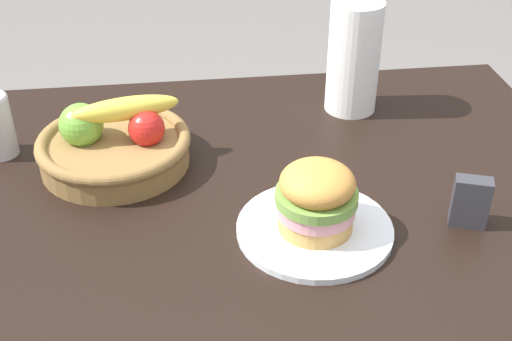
# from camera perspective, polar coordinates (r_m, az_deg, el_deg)

# --- Properties ---
(dining_table) EXTENTS (1.40, 0.90, 0.75)m
(dining_table) POSITION_cam_1_polar(r_m,az_deg,el_deg) (1.28, -2.75, -5.08)
(dining_table) COLOR black
(dining_table) RESTS_ON ground_plane
(plate) EXTENTS (0.26, 0.26, 0.01)m
(plate) POSITION_cam_1_polar(r_m,az_deg,el_deg) (1.12, 5.00, -4.97)
(plate) COLOR white
(plate) RESTS_ON dining_table
(sandwich) EXTENTS (0.13, 0.13, 0.12)m
(sandwich) POSITION_cam_1_polar(r_m,az_deg,el_deg) (1.08, 5.16, -2.28)
(sandwich) COLOR tan
(sandwich) RESTS_ON plate
(fruit_basket) EXTENTS (0.29, 0.29, 0.14)m
(fruit_basket) POSITION_cam_1_polar(r_m,az_deg,el_deg) (1.29, -11.96, 2.23)
(fruit_basket) COLOR olive
(fruit_basket) RESTS_ON dining_table
(paper_towel_roll) EXTENTS (0.11, 0.11, 0.24)m
(paper_towel_roll) POSITION_cam_1_polar(r_m,az_deg,el_deg) (1.44, 8.29, 9.48)
(paper_towel_roll) COLOR white
(paper_towel_roll) RESTS_ON dining_table
(napkin_holder) EXTENTS (0.07, 0.05, 0.09)m
(napkin_holder) POSITION_cam_1_polar(r_m,az_deg,el_deg) (1.16, 17.73, -2.57)
(napkin_holder) COLOR #333338
(napkin_holder) RESTS_ON dining_table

